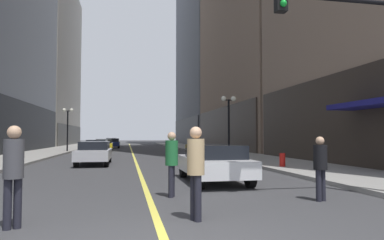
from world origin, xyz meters
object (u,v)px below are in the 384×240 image
at_px(car_maroon, 111,142).
at_px(street_lamp_right_mid, 229,113).
at_px(car_grey, 97,147).
at_px(pedestrian_in_tan_trench, 196,165).
at_px(car_navy, 113,143).
at_px(car_silver, 94,152).
at_px(car_yellow, 104,144).
at_px(car_white, 213,162).
at_px(traffic_light_near_right, 358,55).
at_px(pedestrian_with_orange_bag, 13,168).
at_px(street_lamp_left_far, 68,120).
at_px(pedestrian_in_green_parka, 172,159).
at_px(fire_hydrant_right, 282,161).
at_px(pedestrian_in_black_coat, 320,164).

height_order(car_maroon, street_lamp_right_mid, street_lamp_right_mid).
bearing_deg(car_grey, street_lamp_right_mid, -38.09).
bearing_deg(pedestrian_in_tan_trench, car_navy, 94.30).
xyz_separation_m(car_grey, car_navy, (0.65, 17.96, -0.00)).
height_order(car_silver, car_maroon, same).
xyz_separation_m(car_silver, car_yellow, (-0.63, 18.81, 0.00)).
height_order(car_white, car_yellow, same).
bearing_deg(traffic_light_near_right, car_yellow, 104.96).
relative_size(car_maroon, pedestrian_with_orange_bag, 2.42).
height_order(car_yellow, street_lamp_left_far, street_lamp_left_far).
height_order(pedestrian_in_tan_trench, street_lamp_left_far, street_lamp_left_far).
xyz_separation_m(car_yellow, pedestrian_with_orange_bag, (0.47, -32.69, 0.35)).
height_order(car_white, pedestrian_with_orange_bag, pedestrian_with_orange_bag).
height_order(traffic_light_near_right, street_lamp_left_far, traffic_light_near_right).
bearing_deg(pedestrian_with_orange_bag, car_navy, 89.81).
bearing_deg(pedestrian_in_green_parka, car_navy, 94.40).
bearing_deg(pedestrian_in_green_parka, street_lamp_left_far, 104.58).
bearing_deg(car_yellow, car_grey, -90.27).
relative_size(car_grey, traffic_light_near_right, 0.82).
height_order(car_yellow, fire_hydrant_right, car_yellow).
height_order(car_white, car_maroon, same).
height_order(car_maroon, traffic_light_near_right, traffic_light_near_right).
bearing_deg(street_lamp_left_far, car_navy, 71.97).
distance_m(pedestrian_in_green_parka, traffic_light_near_right, 5.62).
distance_m(car_silver, car_yellow, 18.82).
xyz_separation_m(car_maroon, fire_hydrant_right, (9.92, -42.17, -0.32)).
bearing_deg(street_lamp_right_mid, car_maroon, 105.11).
distance_m(car_grey, fire_hydrant_right, 17.77).
xyz_separation_m(pedestrian_in_black_coat, street_lamp_right_mid, (2.19, 15.08, 2.32)).
distance_m(pedestrian_in_black_coat, fire_hydrant_right, 8.25).
relative_size(pedestrian_in_black_coat, pedestrian_in_green_parka, 0.93).
relative_size(car_navy, pedestrian_in_black_coat, 2.61).
distance_m(car_white, car_maroon, 46.35).
bearing_deg(car_maroon, traffic_light_near_right, -80.49).
distance_m(car_grey, car_maroon, 27.46).
bearing_deg(car_silver, street_lamp_left_far, 104.35).
distance_m(car_yellow, street_lamp_right_mid, 18.96).
height_order(traffic_light_near_right, fire_hydrant_right, traffic_light_near_right).
xyz_separation_m(street_lamp_right_mid, fire_hydrant_right, (0.50, -7.29, -2.86)).
bearing_deg(traffic_light_near_right, pedestrian_in_green_parka, 164.89).
relative_size(car_white, pedestrian_with_orange_bag, 2.46).
height_order(car_navy, pedestrian_with_orange_bag, pedestrian_with_orange_bag).
bearing_deg(pedestrian_in_green_parka, fire_hydrant_right, 45.95).
distance_m(car_silver, pedestrian_in_black_coat, 14.16).
xyz_separation_m(pedestrian_in_tan_trench, fire_hydrant_right, (6.17, 9.15, -0.67)).
bearing_deg(fire_hydrant_right, car_navy, 105.91).
bearing_deg(street_lamp_left_far, pedestrian_with_orange_bag, -82.58).
xyz_separation_m(car_maroon, street_lamp_left_far, (-3.38, -21.76, 2.54)).
bearing_deg(car_white, car_yellow, 101.27).
bearing_deg(pedestrian_in_tan_trench, pedestrian_with_orange_bag, 179.78).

